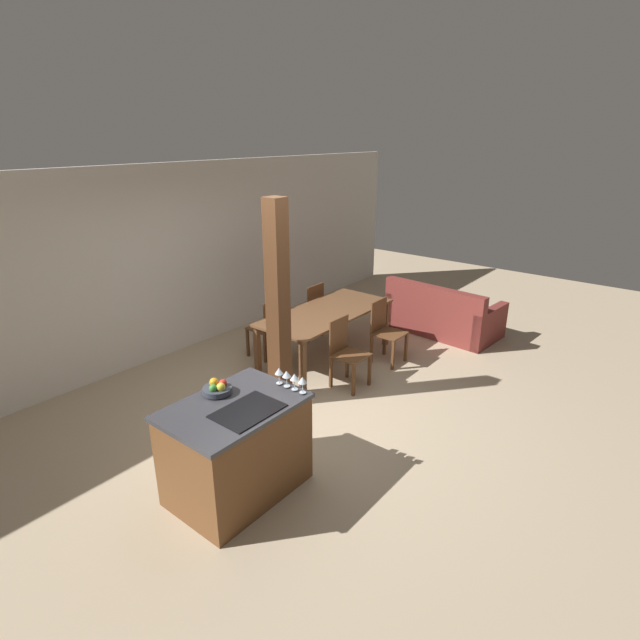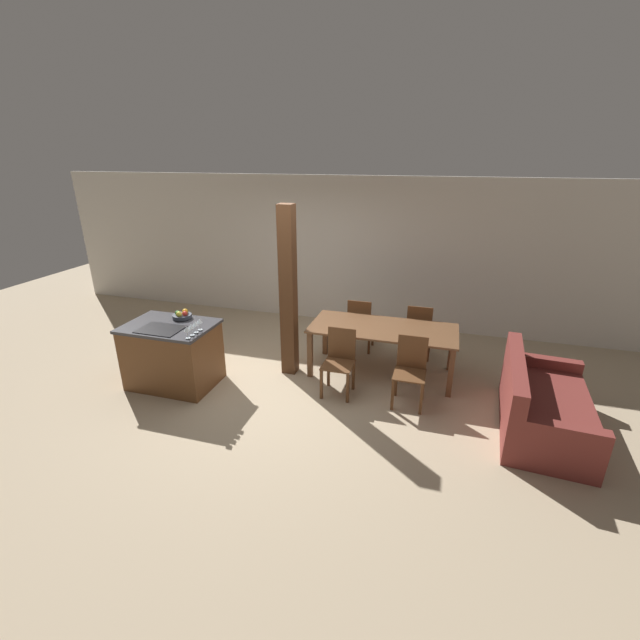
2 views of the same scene
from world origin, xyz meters
The scene contains 15 objects.
ground_plane centered at (0.00, 0.00, 0.00)m, with size 16.00×16.00×0.00m, color tan.
wall_back centered at (0.00, 2.68, 1.35)m, with size 11.20×0.08×2.70m.
kitchen_island centered at (-1.35, -0.41, 0.45)m, with size 1.19×0.84×0.90m.
fruit_bowl centered at (-1.30, -0.16, 0.95)m, with size 0.26×0.26×0.12m.
wine_glass_near centered at (-0.83, -0.75, 1.02)m, with size 0.08×0.08×0.16m.
wine_glass_middle centered at (-0.83, -0.66, 1.02)m, with size 0.08×0.08×0.16m.
wine_glass_far centered at (-0.83, -0.56, 1.02)m, with size 0.08×0.08×0.16m.
wine_glass_end centered at (-0.83, -0.47, 1.02)m, with size 0.08×0.08×0.16m.
dining_table centered at (1.39, 0.72, 0.64)m, with size 2.08×0.92×0.73m.
dining_chair_near_left centered at (0.92, 0.03, 0.47)m, with size 0.40×0.40×0.89m.
dining_chair_near_right centered at (1.86, 0.03, 0.47)m, with size 0.40×0.40×0.89m.
dining_chair_far_left centered at (0.92, 1.41, 0.47)m, with size 0.40×0.40×0.89m.
dining_chair_far_right centered at (1.86, 1.41, 0.47)m, with size 0.40×0.40×0.89m.
couch centered at (3.39, -0.12, 0.28)m, with size 1.05×1.78×0.85m.
timber_post centered at (0.08, 0.39, 1.22)m, with size 0.20×0.20×2.44m.
Camera 2 is at (2.14, -4.95, 3.05)m, focal length 24.00 mm.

